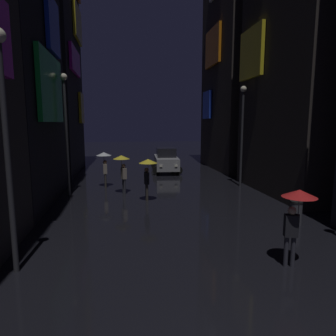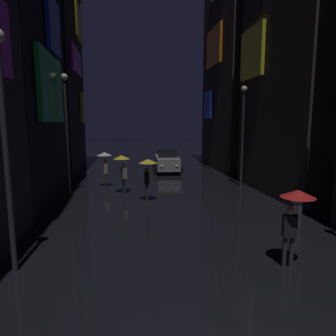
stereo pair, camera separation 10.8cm
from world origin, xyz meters
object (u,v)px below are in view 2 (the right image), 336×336
pedestrian_foreground_right_yellow (148,168)px  trash_bin (296,213)px  streetlamp_left_far (66,122)px  car_distant (167,160)px  streetlamp_right_far (243,125)px  pedestrian_midstreet_centre_clear (105,160)px  pedestrian_midstreet_left_yellow (122,164)px  pedestrian_near_crossing_red (295,207)px  streetlamp_left_near (4,128)px

pedestrian_foreground_right_yellow → trash_bin: (5.25, -4.32, -1.20)m
streetlamp_left_far → trash_bin: size_ratio=6.83×
car_distant → streetlamp_left_far: size_ratio=0.67×
streetlamp_right_far → trash_bin: streetlamp_right_far is taller
car_distant → streetlamp_right_far: streetlamp_right_far is taller
pedestrian_midstreet_centre_clear → pedestrian_midstreet_left_yellow: (1.04, -1.90, 0.00)m
pedestrian_near_crossing_red → streetlamp_left_far: streetlamp_left_far is taller
trash_bin → streetlamp_left_near: bearing=-166.6°
pedestrian_foreground_right_yellow → streetlamp_left_far: streetlamp_left_far is taller
pedestrian_midstreet_centre_clear → pedestrian_foreground_right_yellow: size_ratio=1.00×
streetlamp_left_far → streetlamp_left_near: 8.50m
pedestrian_near_crossing_red → pedestrian_foreground_right_yellow: (-3.25, 7.40, 0.00)m
pedestrian_near_crossing_red → streetlamp_left_near: 7.64m
pedestrian_midstreet_left_yellow → trash_bin: 8.99m
pedestrian_midstreet_left_yellow → streetlamp_right_far: streetlamp_right_far is taller
streetlamp_left_far → trash_bin: 11.74m
pedestrian_midstreet_left_yellow → streetlamp_left_near: (-2.84, -8.35, 2.07)m
pedestrian_near_crossing_red → streetlamp_left_far: bearing=127.9°
pedestrian_foreground_right_yellow → trash_bin: size_ratio=2.28×
trash_bin → pedestrian_midstreet_centre_clear: bearing=133.0°
pedestrian_midstreet_left_yellow → car_distant: 7.86m
streetlamp_left_far → pedestrian_midstreet_left_yellow: bearing=-3.1°
pedestrian_near_crossing_red → streetlamp_left_near: bearing=173.2°
pedestrian_midstreet_left_yellow → pedestrian_midstreet_centre_clear: bearing=118.8°
pedestrian_near_crossing_red → pedestrian_midstreet_left_yellow: bearing=115.9°
pedestrian_midstreet_centre_clear → streetlamp_right_far: (8.20, -0.99, 2.04)m
streetlamp_left_far → streetlamp_right_far: (10.00, 0.75, -0.19)m
pedestrian_near_crossing_red → pedestrian_midstreet_left_yellow: same height
pedestrian_midstreet_left_yellow → car_distant: bearing=63.5°
pedestrian_foreground_right_yellow → streetlamp_left_near: size_ratio=0.35×
pedestrian_midstreet_left_yellow → streetlamp_right_far: 7.50m
pedestrian_midstreet_centre_clear → streetlamp_left_near: bearing=-100.0°
car_distant → streetlamp_left_near: bearing=-112.4°
streetlamp_right_far → streetlamp_left_near: (-10.00, -9.25, 0.02)m
pedestrian_foreground_right_yellow → car_distant: 9.14m
pedestrian_midstreet_centre_clear → streetlamp_left_far: bearing=-136.0°
car_distant → streetlamp_left_far: bearing=-132.7°
car_distant → streetlamp_left_far: streetlamp_left_far is taller
pedestrian_near_crossing_red → streetlamp_left_near: streetlamp_left_near is taller
pedestrian_foreground_right_yellow → streetlamp_right_far: 6.85m
pedestrian_midstreet_centre_clear → streetlamp_right_far: 8.51m
streetlamp_left_near → streetlamp_left_far: bearing=90.0°
streetlamp_left_far → streetlamp_left_near: (-0.00, -8.50, -0.16)m
pedestrian_near_crossing_red → trash_bin: bearing=57.1°
pedestrian_foreground_right_yellow → streetlamp_left_near: 7.96m
trash_bin → pedestrian_foreground_right_yellow: bearing=140.5°
pedestrian_near_crossing_red → pedestrian_foreground_right_yellow: bearing=113.7°
car_distant → streetlamp_left_near: size_ratio=0.70×
streetlamp_left_far → pedestrian_foreground_right_yellow: bearing=-26.0°
streetlamp_right_far → trash_bin: bearing=-95.7°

